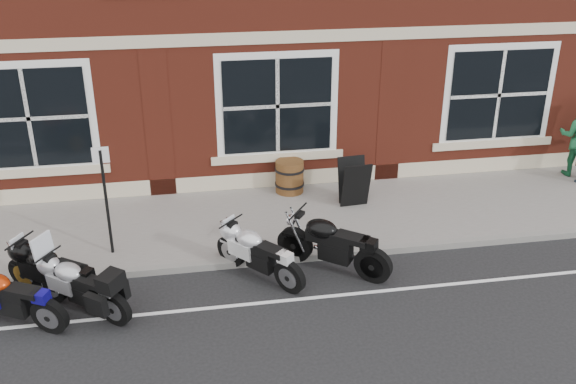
# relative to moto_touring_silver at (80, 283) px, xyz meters

# --- Properties ---
(ground) EXTENTS (80.00, 80.00, 0.00)m
(ground) POSITION_rel_moto_touring_silver_xyz_m (2.25, -0.49, -0.51)
(ground) COLOR black
(ground) RESTS_ON ground
(sidewalk) EXTENTS (30.00, 3.00, 0.12)m
(sidewalk) POSITION_rel_moto_touring_silver_xyz_m (2.25, 2.51, -0.45)
(sidewalk) COLOR slate
(sidewalk) RESTS_ON ground
(kerb) EXTENTS (30.00, 0.16, 0.12)m
(kerb) POSITION_rel_moto_touring_silver_xyz_m (2.25, 0.93, -0.45)
(kerb) COLOR slate
(kerb) RESTS_ON ground
(moto_touring_silver) EXTENTS (1.54, 1.28, 1.24)m
(moto_touring_silver) POSITION_rel_moto_touring_silver_xyz_m (0.00, 0.00, 0.00)
(moto_touring_silver) COLOR black
(moto_touring_silver) RESTS_ON ground
(moto_sport_red) EXTENTS (1.78, 1.01, 0.87)m
(moto_sport_red) POSITION_rel_moto_touring_silver_xyz_m (-1.01, -0.16, -0.00)
(moto_sport_red) COLOR black
(moto_sport_red) RESTS_ON ground
(moto_sport_black) EXTENTS (1.74, 1.30, 0.92)m
(moto_sport_black) POSITION_rel_moto_touring_silver_xyz_m (-0.41, 0.40, 0.03)
(moto_sport_black) COLOR black
(moto_sport_black) RESTS_ON ground
(moto_sport_silver) EXTENTS (1.33, 1.55, 0.87)m
(moto_sport_silver) POSITION_rel_moto_touring_silver_xyz_m (2.86, 0.52, -0.01)
(moto_sport_silver) COLOR black
(moto_sport_silver) RESTS_ON ground
(moto_naked_black) EXTENTS (1.75, 1.46, 0.97)m
(moto_naked_black) POSITION_rel_moto_touring_silver_xyz_m (4.13, 0.54, 0.05)
(moto_naked_black) COLOR black
(moto_naked_black) RESTS_ON ground
(a_board_sign) EXTENTS (0.62, 0.44, 0.98)m
(a_board_sign) POSITION_rel_moto_touring_silver_xyz_m (5.15, 2.84, 0.10)
(a_board_sign) COLOR black
(a_board_sign) RESTS_ON sidewalk
(barrel_planter) EXTENTS (0.64, 0.64, 0.71)m
(barrel_planter) POSITION_rel_moto_touring_silver_xyz_m (3.95, 3.70, -0.03)
(barrel_planter) COLOR #4A2113
(barrel_planter) RESTS_ON sidewalk
(parking_sign) EXTENTS (0.29, 0.05, 2.01)m
(parking_sign) POSITION_rel_moto_touring_silver_xyz_m (0.34, 1.61, 0.78)
(parking_sign) COLOR black
(parking_sign) RESTS_ON sidewalk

